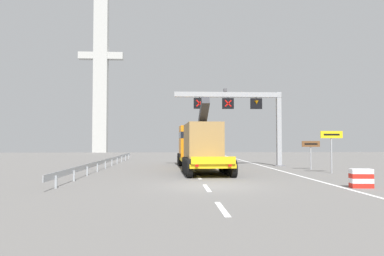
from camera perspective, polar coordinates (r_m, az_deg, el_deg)
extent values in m
plane|color=slate|center=(17.93, 3.10, -9.23)|extent=(112.00, 112.00, 0.00)
cube|color=silver|center=(12.01, 4.81, -12.71)|extent=(0.20, 2.60, 0.01)
cube|color=silver|center=(17.14, 2.38, -9.54)|extent=(0.20, 2.60, 0.01)
cube|color=silver|center=(22.33, 1.10, -7.83)|extent=(0.20, 2.60, 0.01)
cube|color=silver|center=(27.53, 0.30, -6.76)|extent=(0.20, 2.60, 0.01)
cube|color=silver|center=(32.74, -0.24, -6.03)|extent=(0.20, 2.60, 0.01)
cube|color=silver|center=(37.96, -0.63, -5.50)|extent=(0.20, 2.60, 0.01)
cube|color=silver|center=(43.18, -0.93, -5.10)|extent=(0.20, 2.60, 0.01)
cube|color=silver|center=(48.40, -1.16, -4.78)|extent=(0.20, 2.60, 0.01)
cube|color=silver|center=(53.63, -1.35, -4.53)|extent=(0.20, 2.60, 0.01)
cube|color=silver|center=(58.85, -1.50, -4.32)|extent=(0.20, 2.60, 0.01)
cube|color=silver|center=(30.86, 12.25, -6.22)|extent=(0.20, 63.00, 0.01)
cube|color=#9EA0A5|center=(33.34, 13.68, -0.16)|extent=(0.40, 0.40, 6.69)
cube|color=slate|center=(33.39, 13.73, -5.83)|extent=(0.90, 0.90, 0.08)
cube|color=#9EA0A5|center=(32.57, 5.75, 5.30)|extent=(9.68, 0.44, 0.44)
cube|color=#4C4C51|center=(32.59, 5.31, 6.01)|extent=(0.28, 0.40, 0.28)
cube|color=black|center=(32.97, 10.20, 3.84)|extent=(1.04, 0.24, 0.96)
cube|color=#9EA0A5|center=(33.03, 10.19, 4.75)|extent=(0.08, 0.08, 0.16)
cone|color=orange|center=(32.85, 10.25, 4.03)|extent=(0.37, 0.37, 0.34)
cube|color=black|center=(32.47, 5.75, 3.90)|extent=(1.04, 0.24, 0.96)
cube|color=#9EA0A5|center=(32.54, 5.75, 4.83)|extent=(0.08, 0.08, 0.16)
cube|color=red|center=(32.35, 5.79, 3.93)|extent=(0.63, 0.02, 0.63)
cube|color=red|center=(32.35, 5.79, 3.93)|extent=(0.63, 0.02, 0.63)
cube|color=black|center=(32.18, 1.20, 3.95)|extent=(1.04, 0.24, 0.96)
cube|color=#9EA0A5|center=(32.24, 1.20, 4.89)|extent=(0.08, 0.08, 0.16)
cube|color=red|center=(32.05, 1.22, 3.97)|extent=(0.63, 0.02, 0.63)
cube|color=red|center=(32.05, 1.22, 3.97)|extent=(0.63, 0.02, 0.63)
cube|color=yellow|center=(26.36, 1.72, -5.38)|extent=(3.18, 10.50, 0.24)
cube|color=yellow|center=(21.11, 3.45, -5.17)|extent=(2.66, 0.18, 0.44)
cylinder|color=black|center=(21.77, -0.40, -6.54)|extent=(0.36, 1.11, 1.10)
cylinder|color=black|center=(22.15, 6.62, -6.45)|extent=(0.36, 1.11, 1.10)
cylinder|color=black|center=(22.81, -0.62, -6.34)|extent=(0.36, 1.11, 1.10)
cylinder|color=black|center=(23.18, 6.09, -6.26)|extent=(0.36, 1.11, 1.10)
cylinder|color=black|center=(23.85, -0.82, -6.15)|extent=(0.36, 1.11, 1.10)
cylinder|color=black|center=(24.21, 5.60, -6.09)|extent=(0.36, 1.11, 1.10)
cylinder|color=black|center=(24.90, -1.01, -5.99)|extent=(0.36, 1.11, 1.10)
cylinder|color=black|center=(25.24, 5.15, -5.93)|extent=(0.36, 1.11, 1.10)
cylinder|color=black|center=(25.94, -1.17, -5.83)|extent=(0.36, 1.11, 1.10)
cylinder|color=black|center=(26.27, 4.74, -5.78)|extent=(0.36, 1.11, 1.10)
cube|color=orange|center=(33.38, 0.26, -2.36)|extent=(2.69, 3.29, 3.10)
cube|color=black|center=(33.38, 0.26, -1.16)|extent=(2.72, 3.31, 0.60)
cylinder|color=black|center=(34.20, -2.04, -4.95)|extent=(0.38, 1.11, 1.10)
cylinder|color=black|center=(34.44, 2.26, -4.93)|extent=(0.38, 1.11, 1.10)
cylinder|color=black|center=(32.21, -1.85, -5.12)|extent=(0.38, 1.11, 1.10)
cylinder|color=black|center=(32.46, 2.72, -5.10)|extent=(0.38, 1.11, 1.10)
cube|color=#9E7A47|center=(26.72, 1.62, -2.19)|extent=(2.59, 5.80, 2.70)
cube|color=#2D2D33|center=(25.94, 1.83, 2.12)|extent=(0.67, 2.96, 2.29)
cube|color=red|center=(20.97, 0.80, -6.02)|extent=(0.20, 0.07, 0.12)
cube|color=red|center=(21.26, 6.09, -5.95)|extent=(0.20, 0.07, 0.12)
cylinder|color=#9EA0A5|center=(26.82, 21.33, -3.60)|extent=(0.10, 0.10, 2.94)
cube|color=yellow|center=(26.76, 21.35, -0.98)|extent=(1.57, 0.06, 0.49)
cube|color=black|center=(26.73, 21.38, -0.98)|extent=(1.13, 0.01, 0.12)
cylinder|color=#9EA0A5|center=(29.66, 18.39, -4.16)|extent=(0.10, 0.10, 2.25)
cube|color=brown|center=(29.59, 18.42, -2.43)|extent=(1.43, 0.06, 0.46)
cube|color=black|center=(29.55, 18.44, -2.43)|extent=(1.03, 0.01, 0.12)
cube|color=red|center=(19.03, 25.38, -8.28)|extent=(1.04, 0.59, 0.23)
cube|color=white|center=(19.01, 25.36, -7.60)|extent=(1.04, 0.59, 0.22)
cube|color=red|center=(18.99, 25.35, -6.93)|extent=(1.04, 0.59, 0.23)
cube|color=white|center=(18.97, 25.34, -6.25)|extent=(1.04, 0.59, 0.23)
cube|color=#999EA3|center=(31.69, -13.22, -5.02)|extent=(0.04, 30.93, 0.32)
cube|color=#999EA3|center=(18.20, -20.86, -8.04)|extent=(0.10, 0.10, 0.60)
cube|color=#999EA3|center=(21.15, -18.28, -7.23)|extent=(0.10, 0.10, 0.60)
cube|color=#999EA3|center=(24.14, -16.34, -6.62)|extent=(0.10, 0.10, 0.60)
cube|color=#999EA3|center=(27.15, -14.83, -6.13)|extent=(0.10, 0.10, 0.60)
cube|color=#999EA3|center=(30.18, -13.63, -5.74)|extent=(0.10, 0.10, 0.60)
cube|color=#999EA3|center=(33.22, -12.65, -5.41)|extent=(0.10, 0.10, 0.60)
cube|color=#999EA3|center=(36.27, -11.83, -5.14)|extent=(0.10, 0.10, 0.60)
cube|color=#999EA3|center=(39.33, -11.14, -4.92)|extent=(0.10, 0.10, 0.60)
cube|color=#999EA3|center=(42.39, -10.55, -4.72)|extent=(0.10, 0.10, 0.60)
cube|color=#999EA3|center=(45.45, -10.05, -4.55)|extent=(0.10, 0.10, 0.60)
cube|color=#B7B7B2|center=(76.37, -14.33, 8.25)|extent=(2.80, 2.00, 31.90)
cube|color=#B7B7B2|center=(77.15, -14.30, 11.05)|extent=(9.00, 1.60, 1.40)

